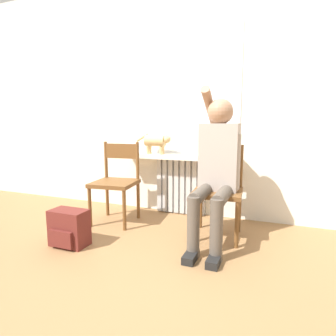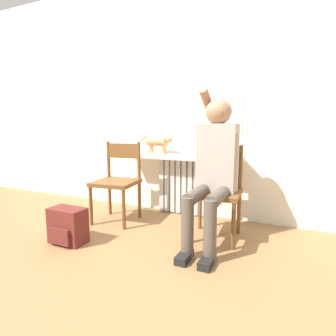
{
  "view_description": "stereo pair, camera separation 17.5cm",
  "coord_description": "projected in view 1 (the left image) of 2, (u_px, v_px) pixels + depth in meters",
  "views": [
    {
      "loc": [
        1.03,
        -1.87,
        1.03
      ],
      "look_at": [
        0.0,
        0.76,
        0.59
      ],
      "focal_mm": 30.0,
      "sensor_mm": 36.0,
      "label": 1
    },
    {
      "loc": [
        1.19,
        -1.8,
        1.03
      ],
      "look_at": [
        0.0,
        0.76,
        0.59
      ],
      "focal_mm": 30.0,
      "sensor_mm": 36.0,
      "label": 2
    }
  ],
  "objects": [
    {
      "name": "windowsill",
      "position": [
        179.0,
        157.0,
        3.14
      ],
      "size": [
        1.35,
        0.23,
        0.05
      ],
      "color": "white",
      "rests_on": "radiator"
    },
    {
      "name": "ground_plane",
      "position": [
        133.0,
        255.0,
        2.25
      ],
      "size": [
        12.0,
        12.0,
        0.0
      ],
      "primitive_type": "plane",
      "color": "olive"
    },
    {
      "name": "person",
      "position": [
        217.0,
        164.0,
        2.43
      ],
      "size": [
        0.36,
        1.04,
        1.36
      ],
      "color": "brown",
      "rests_on": "ground_plane"
    },
    {
      "name": "chair_left",
      "position": [
        116.0,
        181.0,
        2.97
      ],
      "size": [
        0.47,
        0.47,
        0.85
      ],
      "rotation": [
        0.0,
        0.0,
        0.11
      ],
      "color": "brown",
      "rests_on": "ground_plane"
    },
    {
      "name": "cat",
      "position": [
        157.0,
        141.0,
        3.16
      ],
      "size": [
        0.43,
        0.13,
        0.24
      ],
      "color": "#DBB77A",
      "rests_on": "windowsill"
    },
    {
      "name": "radiator",
      "position": [
        180.0,
        186.0,
        3.26
      ],
      "size": [
        0.57,
        0.08,
        0.65
      ],
      "color": "silver",
      "rests_on": "ground_plane"
    },
    {
      "name": "window_glass",
      "position": [
        182.0,
        92.0,
        3.13
      ],
      "size": [
        1.29,
        0.01,
        1.38
      ],
      "color": "white",
      "rests_on": "windowsill"
    },
    {
      "name": "backpack",
      "position": [
        69.0,
        228.0,
        2.4
      ],
      "size": [
        0.32,
        0.21,
        0.31
      ],
      "color": "maroon",
      "rests_on": "ground_plane"
    },
    {
      "name": "wall_with_window",
      "position": [
        183.0,
        96.0,
        3.17
      ],
      "size": [
        7.0,
        0.06,
        2.7
      ],
      "color": "white",
      "rests_on": "ground_plane"
    },
    {
      "name": "chair_right",
      "position": [
        218.0,
        189.0,
        2.58
      ],
      "size": [
        0.46,
        0.46,
        0.85
      ],
      "rotation": [
        0.0,
        0.0,
        0.08
      ],
      "color": "brown",
      "rests_on": "ground_plane"
    }
  ]
}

